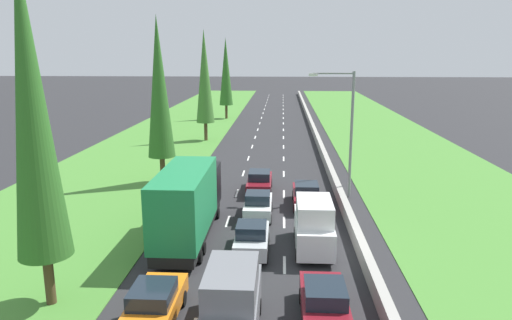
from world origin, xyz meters
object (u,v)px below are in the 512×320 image
Objects in this scene: silver_hatchback_centre_lane at (252,238)px; white_van_right_lane at (314,225)px; orange_sedan_left_lane at (154,305)px; maroon_sedan_right_lane_second at (324,304)px; poplar_tree_second at (159,88)px; poplar_tree_third at (205,77)px; white_hatchback_centre_lane at (258,205)px; poplar_tree_nearest at (31,108)px; poplar_tree_fourth at (226,72)px; street_light_mast at (347,125)px; maroon_sedan_centre_lane at (260,182)px; grey_van_centre_lane at (232,302)px; maroon_sedan_right_lane_fourth at (306,195)px; green_box_truck_left_lane at (188,202)px.

silver_hatchback_centre_lane is 0.80× the size of white_van_right_lane.
orange_sedan_left_lane is 0.92× the size of white_van_right_lane.
maroon_sedan_right_lane_second is at bearing -90.10° from white_van_right_lane.
poplar_tree_second reaches higher than poplar_tree_third.
poplar_tree_nearest is at bearing -126.24° from white_hatchback_centre_lane.
poplar_tree_fourth is 43.30m from street_light_mast.
poplar_tree_nearest is at bearing -115.28° from maroon_sedan_centre_lane.
poplar_tree_third is (-7.31, 39.65, 6.11)m from grey_van_centre_lane.
maroon_sedan_right_lane_fourth is 45.20m from poplar_tree_fourth.
green_box_truck_left_lane is at bearing -82.69° from poplar_tree_third.
grey_van_centre_lane reaches higher than silver_hatchback_centre_lane.
orange_sedan_left_lane is 8.84m from poplar_tree_nearest.
white_van_right_lane is 1.09× the size of maroon_sedan_right_lane_fourth.
white_van_right_lane is 0.52× the size of green_box_truck_left_lane.
silver_hatchback_centre_lane is 4.25m from green_box_truck_left_lane.
poplar_tree_fourth is (-7.33, 51.45, 6.50)m from silver_hatchback_centre_lane.
orange_sedan_left_lane is 9.90m from white_van_right_lane.
grey_van_centre_lane is at bearing -113.17° from white_van_right_lane.
silver_hatchback_centre_lane is at bearing -25.67° from green_box_truck_left_lane.
white_hatchback_centre_lane is (-3.15, -2.50, 0.02)m from maroon_sedan_right_lane_fourth.
silver_hatchback_centre_lane is (-3.21, 6.35, 0.02)m from maroon_sedan_right_lane_second.
maroon_sedan_right_lane_fourth is at bearing -25.22° from poplar_tree_second.
street_light_mast is (13.39, -41.12, -2.11)m from poplar_tree_fourth.
orange_sedan_left_lane is 1.15× the size of silver_hatchback_centre_lane.
white_van_right_lane reaches higher than orange_sedan_left_lane.
street_light_mast is at bearing 80.31° from maroon_sedan_right_lane_second.
maroon_sedan_right_lane_second is 59.11m from poplar_tree_fourth.
maroon_sedan_centre_lane is 0.32× the size of poplar_tree_nearest.
poplar_tree_third reaches higher than street_light_mast.
orange_sedan_left_lane is at bearing 168.11° from grey_van_centre_lane.
street_light_mast is (9.37, 17.13, 4.42)m from orange_sedan_left_lane.
poplar_tree_fourth is 1.40× the size of street_light_mast.
street_light_mast is at bearing 41.51° from green_box_truck_left_lane.
orange_sedan_left_lane is at bearing -76.89° from poplar_tree_second.
grey_van_centre_lane is at bearing -162.10° from maroon_sedan_right_lane_second.
green_box_truck_left_lane is 13.44m from poplar_tree_second.
grey_van_centre_lane is (-3.44, -1.11, 0.59)m from maroon_sedan_right_lane_second.
maroon_sedan_right_lane_second and maroon_sedan_centre_lane have the same top height.
maroon_sedan_centre_lane is (-0.18, 5.69, -0.02)m from white_hatchback_centre_lane.
street_light_mast is (6.19, -0.85, 4.42)m from maroon_sedan_centre_lane.
white_van_right_lane reaches higher than maroon_sedan_right_lane_fourth.
maroon_sedan_right_lane_second is 0.34× the size of poplar_tree_second.
street_light_mast reaches higher than silver_hatchback_centre_lane.
poplar_tree_nearest is 1.59× the size of street_light_mast.
silver_hatchback_centre_lane is 0.31× the size of poplar_tree_fourth.
silver_hatchback_centre_lane is 3.32m from white_van_right_lane.
white_hatchback_centre_lane reaches higher than orange_sedan_left_lane.
white_van_right_lane is at bearing -78.27° from poplar_tree_fourth.
green_box_truck_left_lane is 31.16m from poplar_tree_third.
poplar_tree_fourth is at bearing 94.26° from green_box_truck_left_lane.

